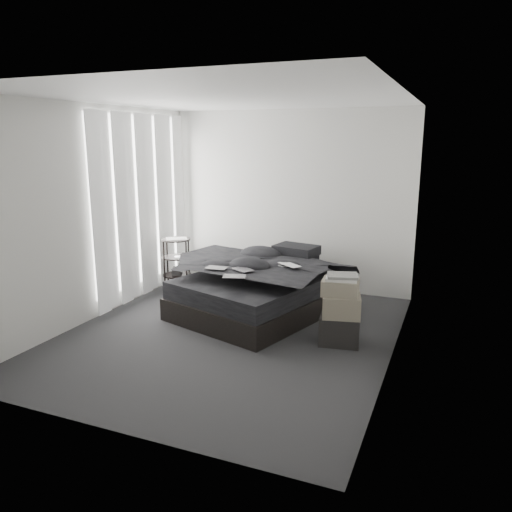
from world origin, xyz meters
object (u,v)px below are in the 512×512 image
at_px(bed, 260,302).
at_px(side_stand, 177,265).
at_px(box_lower, 339,330).
at_px(laptop, 286,260).

relative_size(bed, side_stand, 2.63).
xyz_separation_m(side_stand, box_lower, (2.66, -1.02, -0.23)).
relative_size(side_stand, box_lower, 1.80).
relative_size(laptop, side_stand, 0.42).
xyz_separation_m(bed, side_stand, (-1.48, 0.41, 0.25)).
distance_m(bed, laptop, 0.71).
height_order(laptop, side_stand, side_stand).
bearing_deg(laptop, side_stand, -159.28).
distance_m(side_stand, box_lower, 2.86).
bearing_deg(laptop, box_lower, 0.75).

